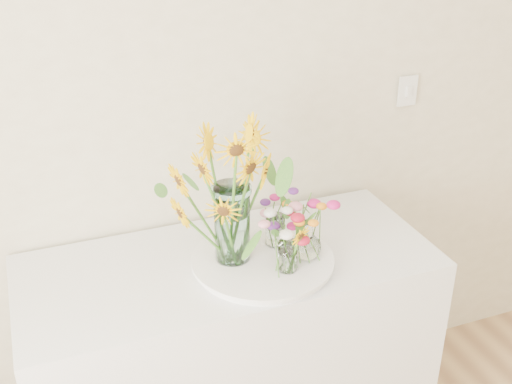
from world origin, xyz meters
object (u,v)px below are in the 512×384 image
(mason_jar, at_px, (232,223))
(small_vase_c, at_px, (275,231))
(tray, at_px, (263,262))
(counter, at_px, (231,363))
(small_vase_b, at_px, (307,240))
(small_vase_a, at_px, (288,257))

(mason_jar, bearing_deg, small_vase_c, 10.51)
(tray, bearing_deg, mason_jar, 158.35)
(counter, xyz_separation_m, small_vase_b, (0.23, -0.11, 0.54))
(counter, distance_m, small_vase_b, 0.60)
(counter, bearing_deg, tray, -36.82)
(mason_jar, height_order, small_vase_b, mason_jar)
(mason_jar, bearing_deg, small_vase_b, -18.75)
(tray, relative_size, mason_jar, 1.67)
(counter, relative_size, small_vase_b, 10.30)
(counter, distance_m, mason_jar, 0.61)
(tray, distance_m, small_vase_b, 0.17)
(tray, xyz_separation_m, small_vase_a, (0.05, -0.09, 0.07))
(small_vase_a, bearing_deg, counter, 131.05)
(small_vase_a, height_order, small_vase_c, small_vase_c)
(mason_jar, relative_size, small_vase_c, 2.38)
(tray, distance_m, mason_jar, 0.18)
(counter, distance_m, tray, 0.48)
(small_vase_b, bearing_deg, counter, 154.34)
(small_vase_c, bearing_deg, small_vase_a, -98.50)
(counter, height_order, tray, tray)
(tray, bearing_deg, small_vase_b, -16.81)
(small_vase_b, distance_m, small_vase_c, 0.13)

